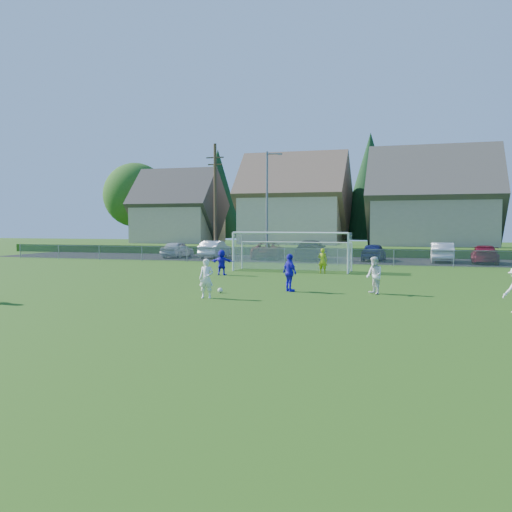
# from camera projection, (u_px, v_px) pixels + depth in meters

# --- Properties ---
(ground) EXTENTS (160.00, 160.00, 0.00)m
(ground) POSITION_uv_depth(u_px,v_px,m) (191.00, 308.00, 19.20)
(ground) COLOR #193D0C
(ground) RESTS_ON ground
(asphalt_lot) EXTENTS (60.00, 60.00, 0.00)m
(asphalt_lot) POSITION_uv_depth(u_px,v_px,m) (323.00, 260.00, 45.47)
(asphalt_lot) COLOR black
(asphalt_lot) RESTS_ON ground
(grass_embankment) EXTENTS (70.00, 6.00, 0.80)m
(grass_embankment) POSITION_uv_depth(u_px,v_px,m) (336.00, 251.00, 52.61)
(grass_embankment) COLOR #1E420F
(grass_embankment) RESTS_ON ground
(soccer_ball) EXTENTS (0.22, 0.22, 0.22)m
(soccer_ball) POSITION_uv_depth(u_px,v_px,m) (220.00, 290.00, 23.41)
(soccer_ball) COLOR white
(soccer_ball) RESTS_ON ground
(player_white_a) EXTENTS (0.62, 0.45, 1.58)m
(player_white_a) POSITION_uv_depth(u_px,v_px,m) (206.00, 278.00, 21.70)
(player_white_a) COLOR white
(player_white_a) RESTS_ON ground
(player_white_b) EXTENTS (0.93, 0.98, 1.59)m
(player_white_b) POSITION_uv_depth(u_px,v_px,m) (374.00, 275.00, 22.97)
(player_white_b) COLOR white
(player_white_b) RESTS_ON ground
(player_blue_a) EXTENTS (0.98, 0.97, 1.67)m
(player_blue_a) POSITION_uv_depth(u_px,v_px,m) (290.00, 273.00, 23.86)
(player_blue_a) COLOR #2316D2
(player_blue_a) RESTS_ON ground
(player_blue_b) EXTENTS (1.38, 0.45, 1.49)m
(player_blue_b) POSITION_uv_depth(u_px,v_px,m) (222.00, 262.00, 31.61)
(player_blue_b) COLOR #2316D2
(player_blue_b) RESTS_ON ground
(goalkeeper) EXTENTS (0.58, 0.41, 1.53)m
(goalkeeper) POSITION_uv_depth(u_px,v_px,m) (323.00, 261.00, 32.73)
(goalkeeper) COLOR #ACC517
(goalkeeper) RESTS_ON ground
(car_a) EXTENTS (1.72, 4.23, 1.44)m
(car_a) POSITION_uv_depth(u_px,v_px,m) (177.00, 249.00, 48.65)
(car_a) COLOR #B1B5B9
(car_a) RESTS_ON ground
(car_b) EXTENTS (1.80, 4.67, 1.52)m
(car_b) POSITION_uv_depth(u_px,v_px,m) (215.00, 249.00, 47.96)
(car_b) COLOR white
(car_b) RESTS_ON ground
(car_c) EXTENTS (3.02, 5.47, 1.45)m
(car_c) POSITION_uv_depth(u_px,v_px,m) (269.00, 250.00, 46.67)
(car_c) COLOR #650B0C
(car_c) RESTS_ON ground
(car_d) EXTENTS (2.59, 5.75, 1.64)m
(car_d) POSITION_uv_depth(u_px,v_px,m) (311.00, 250.00, 45.04)
(car_d) COLOR black
(car_d) RESTS_ON ground
(car_e) EXTENTS (1.87, 4.26, 1.43)m
(car_e) POSITION_uv_depth(u_px,v_px,m) (374.00, 252.00, 44.15)
(car_e) COLOR #161E4E
(car_e) RESTS_ON ground
(car_f) EXTENTS (1.66, 4.70, 1.55)m
(car_f) POSITION_uv_depth(u_px,v_px,m) (442.00, 252.00, 42.47)
(car_f) COLOR silver
(car_f) RESTS_ON ground
(car_g) EXTENTS (2.25, 4.87, 1.38)m
(car_g) POSITION_uv_depth(u_px,v_px,m) (485.00, 254.00, 40.97)
(car_g) COLOR maroon
(car_g) RESTS_ON ground
(soccer_goal) EXTENTS (7.42, 1.90, 2.50)m
(soccer_goal) POSITION_uv_depth(u_px,v_px,m) (293.00, 245.00, 34.44)
(soccer_goal) COLOR white
(soccer_goal) RESTS_ON ground
(chainlink_fence) EXTENTS (52.06, 0.06, 1.20)m
(chainlink_fence) POSITION_uv_depth(u_px,v_px,m) (311.00, 256.00, 40.18)
(chainlink_fence) COLOR gray
(chainlink_fence) RESTS_ON ground
(streetlight) EXTENTS (1.38, 0.18, 9.00)m
(streetlight) POSITION_uv_depth(u_px,v_px,m) (268.00, 202.00, 45.04)
(streetlight) COLOR slate
(streetlight) RESTS_ON ground
(utility_pole) EXTENTS (1.60, 0.26, 10.00)m
(utility_pole) POSITION_uv_depth(u_px,v_px,m) (215.00, 200.00, 47.44)
(utility_pole) COLOR #473321
(utility_pole) RESTS_ON ground
(houses_row) EXTENTS (53.90, 11.45, 13.27)m
(houses_row) POSITION_uv_depth(u_px,v_px,m) (365.00, 184.00, 58.77)
(houses_row) COLOR tan
(houses_row) RESTS_ON ground
(tree_row) EXTENTS (65.98, 12.36, 13.80)m
(tree_row) POSITION_uv_depth(u_px,v_px,m) (362.00, 192.00, 65.06)
(tree_row) COLOR #382616
(tree_row) RESTS_ON ground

